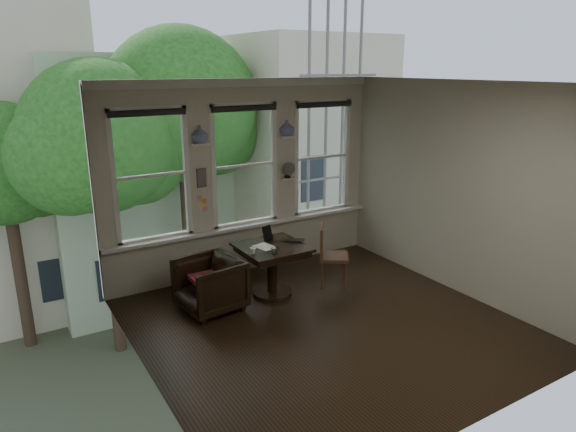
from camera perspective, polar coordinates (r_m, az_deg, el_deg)
ground at (r=6.70m, az=4.22°, el=-11.98°), size 4.50×4.50×0.00m
ceiling at (r=5.90m, az=4.84°, el=14.59°), size 4.50×4.50×0.00m
wall_back at (r=8.01m, az=-4.95°, el=4.22°), size 4.50×0.00×4.50m
wall_front at (r=4.61m, az=21.15°, el=-6.15°), size 4.50×0.00×4.50m
wall_left at (r=5.20m, az=-16.08°, el=-3.11°), size 0.00×4.50×4.50m
wall_right at (r=7.64m, az=18.37°, el=2.84°), size 0.00×4.50×4.50m
window_left at (r=7.45m, az=-15.03°, el=4.38°), size 1.10×0.12×1.90m
window_center at (r=7.97m, az=-4.98°, el=5.63°), size 1.10×0.12×1.90m
window_right at (r=8.70m, az=3.64°, el=6.56°), size 1.10×0.12×1.90m
shelf_left at (r=7.52m, az=-9.70°, el=7.91°), size 0.26×0.16×0.03m
shelf_right at (r=8.17m, az=-0.13°, el=8.79°), size 0.26×0.16×0.03m
intercom at (r=7.64m, az=-9.61°, el=4.22°), size 0.14×0.06×0.28m
sticky_notes at (r=7.72m, az=-9.50°, el=1.69°), size 0.16×0.01×0.24m
desk_fan at (r=8.24m, az=-0.05°, el=4.85°), size 0.20×0.20×0.24m
vase_left at (r=7.51m, az=-9.75°, el=8.96°), size 0.24×0.24×0.25m
vase_right at (r=8.15m, az=-0.13°, el=9.76°), size 0.24×0.24×0.25m
table at (r=7.34m, az=-1.78°, el=-6.08°), size 0.90×0.90×0.75m
armchair_left at (r=6.99m, az=-8.70°, el=-7.56°), size 0.88×0.86×0.73m
cushion_red at (r=6.96m, az=-8.73°, el=-6.90°), size 0.45×0.45×0.06m
side_chair_right at (r=7.66m, az=5.13°, el=-4.47°), size 0.59×0.59×0.92m
laptop at (r=7.34m, az=0.64°, el=-2.84°), size 0.37×0.34×0.02m
mug at (r=6.92m, az=-3.93°, el=-3.85°), size 0.09×0.09×0.08m
drinking_glass at (r=6.88m, az=-1.48°, el=-3.90°), size 0.12×0.12×0.09m
tablet at (r=7.39m, az=-2.30°, el=-1.93°), size 0.18×0.12×0.22m
papers at (r=7.17m, az=-2.58°, el=-3.42°), size 0.27×0.34×0.00m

